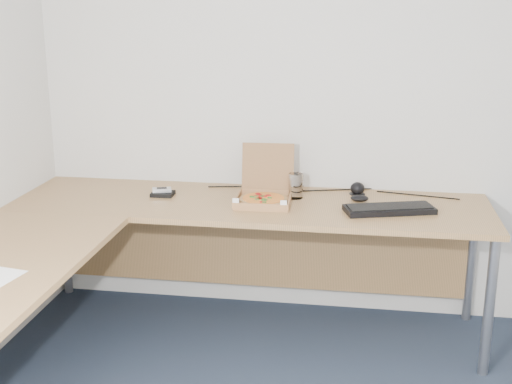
% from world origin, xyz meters
% --- Properties ---
extents(room_shell, '(3.50, 3.50, 2.50)m').
position_xyz_m(room_shell, '(0.00, 0.00, 1.25)').
color(room_shell, beige).
rests_on(room_shell, ground).
extents(desk, '(2.50, 2.20, 0.73)m').
position_xyz_m(desk, '(-0.82, 0.97, 0.70)').
color(desk, '#A17646').
rests_on(desk, ground).
extents(pizza_box, '(0.28, 0.33, 0.29)m').
position_xyz_m(pizza_box, '(-0.43, 1.40, 0.76)').
color(pizza_box, '#A26F43').
rests_on(pizza_box, desk).
extents(drinking_glass, '(0.08, 0.08, 0.14)m').
position_xyz_m(drinking_glass, '(-0.27, 1.51, 0.80)').
color(drinking_glass, silver).
rests_on(drinking_glass, desk).
extents(keyboard, '(0.47, 0.28, 0.03)m').
position_xyz_m(keyboard, '(0.22, 1.33, 0.74)').
color(keyboard, black).
rests_on(keyboard, desk).
extents(mouse, '(0.11, 0.08, 0.03)m').
position_xyz_m(mouse, '(0.07, 1.50, 0.75)').
color(mouse, black).
rests_on(mouse, desk).
extents(wallet, '(0.12, 0.10, 0.02)m').
position_xyz_m(wallet, '(-0.99, 1.44, 0.74)').
color(wallet, black).
rests_on(wallet, desk).
extents(phone, '(0.11, 0.08, 0.02)m').
position_xyz_m(phone, '(-1.00, 1.45, 0.76)').
color(phone, '#B2B5BA').
rests_on(phone, wallet).
extents(dome_speaker, '(0.09, 0.09, 0.07)m').
position_xyz_m(dome_speaker, '(0.06, 1.64, 0.77)').
color(dome_speaker, black).
rests_on(dome_speaker, desk).
extents(cable_bundle, '(0.67, 0.14, 0.01)m').
position_xyz_m(cable_bundle, '(-0.12, 1.68, 0.73)').
color(cable_bundle, black).
rests_on(cable_bundle, desk).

